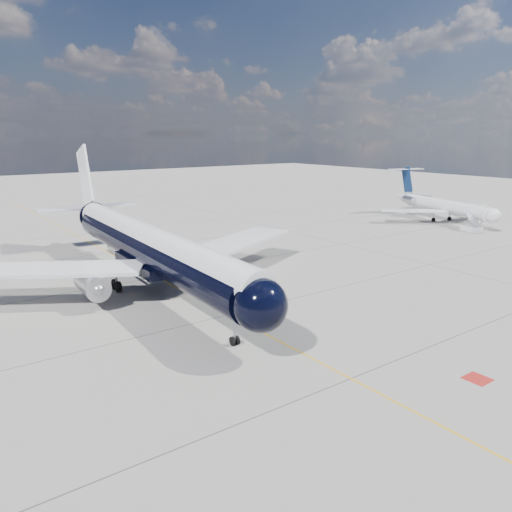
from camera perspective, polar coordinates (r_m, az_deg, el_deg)
The scene contains 6 objects.
ground at distance 62.42m, azimuth -13.23°, elevation -1.34°, with size 320.00×320.00×0.00m, color gray.
taxiway_centerline at distance 58.00m, azimuth -11.28°, elevation -2.39°, with size 0.16×160.00×0.01m, color #DA9E0B.
red_marking at distance 37.32m, azimuth 23.97°, elevation -12.70°, with size 1.60×1.60×0.01m, color maroon.
main_airliner at distance 53.79m, azimuth -12.53°, elevation 1.25°, with size 41.39×50.44×14.57m.
regional_jet at distance 99.99m, azimuth 20.22°, elevation 5.54°, with size 23.53×27.59×9.51m.
boarding_stair at distance 91.23m, azimuth 23.42°, elevation 2.99°, with size 2.97×3.37×3.16m.
Camera 1 is at (-23.04, -25.79, 15.91)m, focal length 35.00 mm.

